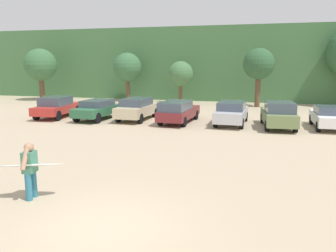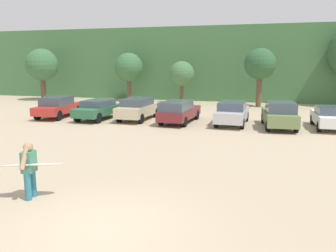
{
  "view_description": "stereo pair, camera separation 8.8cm",
  "coord_description": "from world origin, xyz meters",
  "px_view_note": "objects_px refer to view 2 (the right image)",
  "views": [
    {
      "loc": [
        3.52,
        -7.09,
        3.87
      ],
      "look_at": [
        -0.34,
        7.14,
        1.19
      ],
      "focal_mm": 37.05,
      "sensor_mm": 36.0,
      "label": 1
    },
    {
      "loc": [
        3.6,
        -7.07,
        3.87
      ],
      "look_at": [
        -0.34,
        7.14,
        1.19
      ],
      "focal_mm": 37.05,
      "sensor_mm": 36.0,
      "label": 2
    }
  ],
  "objects_px": {
    "parked_car_white": "(332,117)",
    "person_adult": "(29,167)",
    "parked_car_forest_green": "(98,109)",
    "parked_car_red": "(58,106)",
    "parked_car_silver": "(232,112)",
    "surfboard_white": "(30,165)",
    "parked_car_champagne": "(138,108)",
    "parked_car_maroon": "(179,111)",
    "parked_car_olive_green": "(279,115)"
  },
  "relations": [
    {
      "from": "parked_car_forest_green",
      "to": "person_adult",
      "type": "bearing_deg",
      "value": -158.17
    },
    {
      "from": "parked_car_forest_green",
      "to": "parked_car_olive_green",
      "type": "height_order",
      "value": "parked_car_olive_green"
    },
    {
      "from": "parked_car_maroon",
      "to": "person_adult",
      "type": "xyz_separation_m",
      "value": [
        -1.07,
        -13.67,
        0.15
      ]
    },
    {
      "from": "parked_car_red",
      "to": "parked_car_forest_green",
      "type": "bearing_deg",
      "value": -97.06
    },
    {
      "from": "parked_car_red",
      "to": "parked_car_olive_green",
      "type": "distance_m",
      "value": 15.3
    },
    {
      "from": "parked_car_white",
      "to": "surfboard_white",
      "type": "xyz_separation_m",
      "value": [
        -10.33,
        -14.1,
        0.28
      ]
    },
    {
      "from": "person_adult",
      "to": "surfboard_white",
      "type": "distance_m",
      "value": 0.08
    },
    {
      "from": "parked_car_forest_green",
      "to": "parked_car_silver",
      "type": "bearing_deg",
      "value": -83.96
    },
    {
      "from": "parked_car_forest_green",
      "to": "person_adult",
      "type": "xyz_separation_m",
      "value": [
        4.68,
        -13.58,
        0.19
      ]
    },
    {
      "from": "parked_car_forest_green",
      "to": "parked_car_white",
      "type": "xyz_separation_m",
      "value": [
        15.05,
        0.53,
        -0.03
      ]
    },
    {
      "from": "parked_car_champagne",
      "to": "person_adult",
      "type": "distance_m",
      "value": 14.34
    },
    {
      "from": "parked_car_champagne",
      "to": "parked_car_olive_green",
      "type": "distance_m",
      "value": 9.33
    },
    {
      "from": "parked_car_forest_green",
      "to": "parked_car_white",
      "type": "height_order",
      "value": "parked_car_forest_green"
    },
    {
      "from": "parked_car_forest_green",
      "to": "parked_car_white",
      "type": "bearing_deg",
      "value": -85.19
    },
    {
      "from": "parked_car_olive_green",
      "to": "parked_car_white",
      "type": "distance_m",
      "value": 3.06
    },
    {
      "from": "parked_car_maroon",
      "to": "surfboard_white",
      "type": "bearing_deg",
      "value": 179.11
    },
    {
      "from": "parked_car_silver",
      "to": "parked_car_olive_green",
      "type": "xyz_separation_m",
      "value": [
        2.85,
        -0.53,
        0.03
      ]
    },
    {
      "from": "parked_car_forest_green",
      "to": "parked_car_maroon",
      "type": "relative_size",
      "value": 0.9
    },
    {
      "from": "parked_car_champagne",
      "to": "parked_car_white",
      "type": "relative_size",
      "value": 1.09
    },
    {
      "from": "parked_car_silver",
      "to": "person_adult",
      "type": "relative_size",
      "value": 2.72
    },
    {
      "from": "parked_car_red",
      "to": "parked_car_maroon",
      "type": "relative_size",
      "value": 0.96
    },
    {
      "from": "parked_car_silver",
      "to": "surfboard_white",
      "type": "distance_m",
      "value": 14.78
    },
    {
      "from": "parked_car_olive_green",
      "to": "parked_car_maroon",
      "type": "bearing_deg",
      "value": 84.06
    },
    {
      "from": "parked_car_champagne",
      "to": "parked_car_maroon",
      "type": "distance_m",
      "value": 3.07
    },
    {
      "from": "parked_car_white",
      "to": "person_adult",
      "type": "height_order",
      "value": "person_adult"
    },
    {
      "from": "parked_car_forest_green",
      "to": "parked_car_red",
      "type": "bearing_deg",
      "value": 90.56
    },
    {
      "from": "parked_car_red",
      "to": "parked_car_maroon",
      "type": "height_order",
      "value": "parked_car_red"
    },
    {
      "from": "parked_car_white",
      "to": "person_adult",
      "type": "distance_m",
      "value": 17.51
    },
    {
      "from": "parked_car_red",
      "to": "parked_car_white",
      "type": "height_order",
      "value": "parked_car_red"
    },
    {
      "from": "parked_car_red",
      "to": "parked_car_white",
      "type": "relative_size",
      "value": 1.11
    },
    {
      "from": "parked_car_olive_green",
      "to": "person_adult",
      "type": "distance_m",
      "value": 15.43
    },
    {
      "from": "parked_car_forest_green",
      "to": "parked_car_olive_green",
      "type": "bearing_deg",
      "value": -87.23
    },
    {
      "from": "parked_car_olive_green",
      "to": "person_adult",
      "type": "xyz_separation_m",
      "value": [
        -7.35,
        -13.57,
        0.12
      ]
    },
    {
      "from": "surfboard_white",
      "to": "parked_car_olive_green",
      "type": "bearing_deg",
      "value": -141.53
    },
    {
      "from": "parked_car_olive_green",
      "to": "parked_car_white",
      "type": "relative_size",
      "value": 1.12
    },
    {
      "from": "parked_car_red",
      "to": "parked_car_silver",
      "type": "bearing_deg",
      "value": -93.02
    },
    {
      "from": "parked_car_champagne",
      "to": "parked_car_white",
      "type": "height_order",
      "value": "parked_car_champagne"
    },
    {
      "from": "parked_car_white",
      "to": "parked_car_silver",
      "type": "bearing_deg",
      "value": 89.38
    },
    {
      "from": "parked_car_silver",
      "to": "surfboard_white",
      "type": "relative_size",
      "value": 2.37
    },
    {
      "from": "parked_car_red",
      "to": "parked_car_champagne",
      "type": "relative_size",
      "value": 1.02
    },
    {
      "from": "parked_car_maroon",
      "to": "parked_car_olive_green",
      "type": "bearing_deg",
      "value": -87.47
    },
    {
      "from": "parked_car_white",
      "to": "parked_car_forest_green",
      "type": "bearing_deg",
      "value": 91.3
    },
    {
      "from": "parked_car_maroon",
      "to": "parked_car_white",
      "type": "distance_m",
      "value": 9.3
    },
    {
      "from": "parked_car_red",
      "to": "parked_car_champagne",
      "type": "distance_m",
      "value": 6.02
    },
    {
      "from": "parked_car_red",
      "to": "surfboard_white",
      "type": "height_order",
      "value": "parked_car_red"
    },
    {
      "from": "parked_car_maroon",
      "to": "surfboard_white",
      "type": "xyz_separation_m",
      "value": [
        -1.03,
        -13.66,
        0.21
      ]
    },
    {
      "from": "parked_car_olive_green",
      "to": "person_adult",
      "type": "bearing_deg",
      "value": 146.54
    },
    {
      "from": "surfboard_white",
      "to": "parked_car_white",
      "type": "bearing_deg",
      "value": -149.42
    },
    {
      "from": "parked_car_champagne",
      "to": "person_adult",
      "type": "bearing_deg",
      "value": -170.41
    },
    {
      "from": "parked_car_red",
      "to": "parked_car_white",
      "type": "distance_m",
      "value": 18.32
    }
  ]
}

